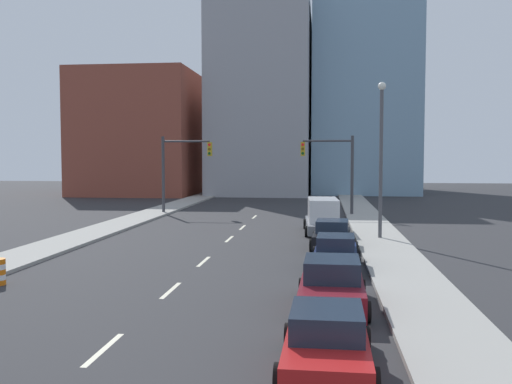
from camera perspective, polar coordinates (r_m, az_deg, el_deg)
sidewalk_left at (r=52.77m, az=-8.30°, el=-1.45°), size 2.74×94.41×0.16m
sidewalk_right at (r=51.08m, az=10.26°, el=-1.63°), size 2.74×94.41×0.16m
lane_stripe_at_9m at (r=14.68m, az=-14.98°, el=-14.95°), size 0.16×2.40×0.01m
lane_stripe_at_15m at (r=20.26m, az=-8.51°, el=-9.70°), size 0.16×2.40×0.01m
lane_stripe_at_21m at (r=25.49m, az=-5.25°, el=-6.93°), size 0.16×2.40×0.01m
lane_stripe_at_28m at (r=32.24m, az=-2.69°, el=-4.72°), size 0.16×2.40×0.01m
lane_stripe_at_33m at (r=37.44m, az=-1.36°, el=-3.56°), size 0.16×2.40×0.01m
lane_stripe_at_40m at (r=43.94m, az=-0.16°, el=-2.50°), size 0.16×2.40×0.01m
building_brick_left at (r=73.49m, az=-11.27°, el=5.70°), size 14.00×16.00×14.99m
building_office_center at (r=74.62m, az=0.76°, el=9.08°), size 12.00×20.00×23.68m
building_glass_right at (r=79.43m, az=10.60°, el=14.21°), size 13.00×20.00×38.84m
traffic_signal_left at (r=46.48m, az=-7.91°, el=2.79°), size 4.14×0.35×6.27m
traffic_signal_right at (r=45.00m, az=8.14°, el=2.76°), size 4.14×0.35×6.27m
street_lamp at (r=32.14m, az=12.40°, el=4.16°), size 0.44×0.44×8.71m
sedan_red at (r=12.85m, az=7.09°, el=-14.64°), size 2.08×4.35×1.37m
sedan_maroon at (r=17.78m, az=7.60°, el=-9.28°), size 2.23×4.57×1.54m
sedan_navy at (r=23.90m, az=7.97°, el=-6.10°), size 2.14×4.44×1.39m
sedan_black at (r=29.24m, az=7.62°, el=-4.31°), size 2.25×4.37×1.43m
box_truck_gray at (r=34.80m, az=6.69°, el=-2.48°), size 2.48×6.07×2.12m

